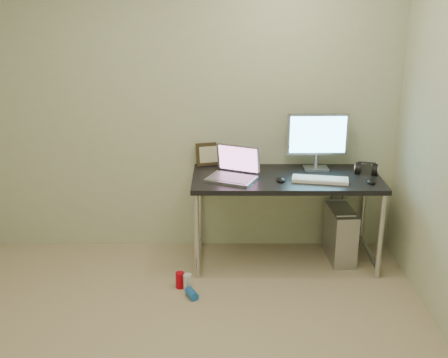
# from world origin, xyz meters

# --- Properties ---
(wall_back) EXTENTS (3.50, 0.02, 2.50)m
(wall_back) POSITION_xyz_m (0.00, 1.75, 1.25)
(wall_back) COLOR beige
(wall_back) RESTS_ON ground
(desk) EXTENTS (1.50, 0.66, 0.75)m
(desk) POSITION_xyz_m (0.80, 1.42, 0.67)
(desk) COLOR black
(desk) RESTS_ON ground
(tower_computer) EXTENTS (0.22, 0.44, 0.47)m
(tower_computer) POSITION_xyz_m (1.27, 1.47, 0.22)
(tower_computer) COLOR #A4A4A8
(tower_computer) RESTS_ON ground
(cable_a) EXTENTS (0.01, 0.16, 0.69)m
(cable_a) POSITION_xyz_m (1.22, 1.70, 0.40)
(cable_a) COLOR black
(cable_a) RESTS_ON ground
(cable_b) EXTENTS (0.02, 0.11, 0.71)m
(cable_b) POSITION_xyz_m (1.31, 1.68, 0.38)
(cable_b) COLOR black
(cable_b) RESTS_ON ground
(can_red) EXTENTS (0.08, 0.08, 0.13)m
(can_red) POSITION_xyz_m (-0.04, 0.98, 0.06)
(can_red) COLOR #B70616
(can_red) RESTS_ON ground
(can_white) EXTENTS (0.08, 0.08, 0.12)m
(can_white) POSITION_xyz_m (0.02, 0.96, 0.06)
(can_white) COLOR white
(can_white) RESTS_ON ground
(can_blue) EXTENTS (0.11, 0.14, 0.07)m
(can_blue) POSITION_xyz_m (0.06, 0.83, 0.03)
(can_blue) COLOR blue
(can_blue) RESTS_ON ground
(laptop) EXTENTS (0.45, 0.42, 0.25)m
(laptop) POSITION_xyz_m (0.38, 1.38, 0.81)
(laptop) COLOR #AEAEB5
(laptop) RESTS_ON desk
(monitor) EXTENTS (0.50, 0.15, 0.47)m
(monitor) POSITION_xyz_m (1.06, 1.62, 1.03)
(monitor) COLOR #AEAEB5
(monitor) RESTS_ON desk
(keyboard) EXTENTS (0.45, 0.21, 0.03)m
(keyboard) POSITION_xyz_m (1.05, 1.31, 0.76)
(keyboard) COLOR white
(keyboard) RESTS_ON desk
(mouse_right) EXTENTS (0.09, 0.13, 0.04)m
(mouse_right) POSITION_xyz_m (1.44, 1.27, 0.77)
(mouse_right) COLOR black
(mouse_right) RESTS_ON desk
(mouse_left) EXTENTS (0.07, 0.11, 0.04)m
(mouse_left) POSITION_xyz_m (0.74, 1.31, 0.77)
(mouse_left) COLOR black
(mouse_left) RESTS_ON desk
(headphones) EXTENTS (0.20, 0.12, 0.12)m
(headphones) POSITION_xyz_m (1.45, 1.50, 0.78)
(headphones) COLOR black
(headphones) RESTS_ON desk
(picture_frame) EXTENTS (0.25, 0.13, 0.20)m
(picture_frame) POSITION_xyz_m (0.18, 1.72, 0.85)
(picture_frame) COLOR #2D2315
(picture_frame) RESTS_ON desk
(webcam) EXTENTS (0.04, 0.04, 0.12)m
(webcam) POSITION_xyz_m (0.44, 1.72, 0.84)
(webcam) COLOR silver
(webcam) RESTS_ON desk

